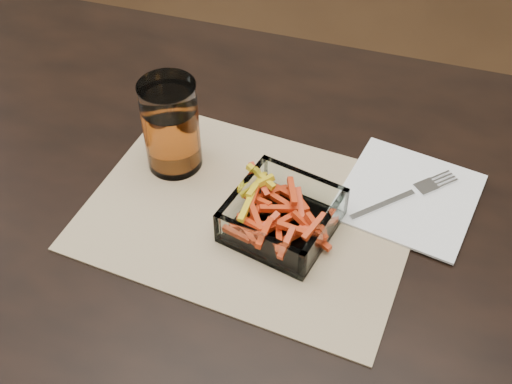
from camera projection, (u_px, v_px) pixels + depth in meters
The scene contains 6 objects.
dining_table at pixel (261, 254), 0.97m from camera, with size 1.60×0.90×0.75m.
placemat at pixel (250, 214), 0.91m from camera, with size 0.45×0.33×0.00m, color tan.
glass_bowl at pixel (282, 217), 0.87m from camera, with size 0.16×0.16×0.05m.
tumbler at pixel (171, 129), 0.93m from camera, with size 0.08×0.08×0.14m.
napkin at pixel (409, 196), 0.93m from camera, with size 0.18×0.18×0.00m, color white.
fork at pixel (408, 194), 0.92m from camera, with size 0.14×0.14×0.00m.
Camera 1 is at (0.17, -0.57, 1.43)m, focal length 45.00 mm.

